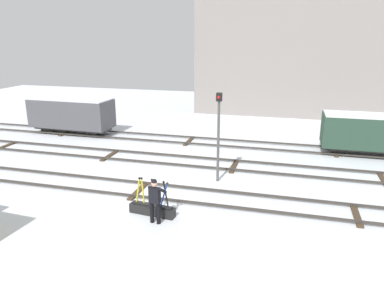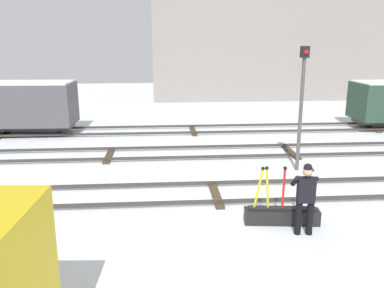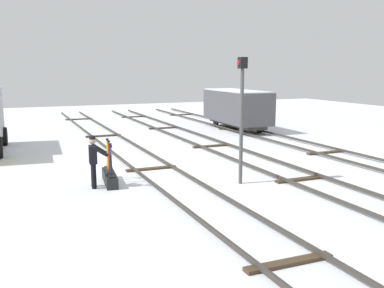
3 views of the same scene
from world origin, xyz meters
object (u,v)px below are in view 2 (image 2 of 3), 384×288
rail_worker (306,195)px  switch_lever_frame (282,214)px  freight_car_mid_siding (11,105)px  signal_post (302,97)px

rail_worker → switch_lever_frame: bearing=127.6°
switch_lever_frame → freight_car_mid_siding: size_ratio=0.32×
signal_post → switch_lever_frame: bearing=-113.3°
switch_lever_frame → freight_car_mid_siding: 14.03m
signal_post → freight_car_mid_siding: size_ratio=0.72×
switch_lever_frame → signal_post: size_ratio=0.44×
switch_lever_frame → freight_car_mid_siding: (-9.71, 10.06, 1.15)m
rail_worker → signal_post: size_ratio=0.41×
rail_worker → freight_car_mid_siding: freight_car_mid_siding is taller
rail_worker → signal_post: signal_post is taller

